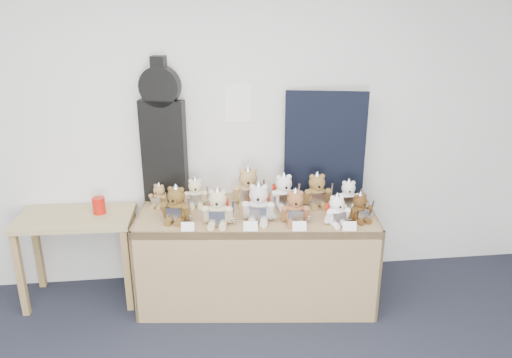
{
  "coord_description": "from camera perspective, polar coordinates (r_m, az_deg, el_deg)",
  "views": [
    {
      "loc": [
        0.09,
        -1.37,
        2.28
      ],
      "look_at": [
        0.5,
        2.0,
        1.04
      ],
      "focal_mm": 35.0,
      "sensor_mm": 36.0,
      "label": 1
    }
  ],
  "objects": [
    {
      "name": "teddy_back_far_left",
      "position": [
        3.94,
        -11.0,
        -1.95
      ],
      "size": [
        0.17,
        0.17,
        0.21
      ],
      "rotation": [
        0.0,
        0.0,
        -0.45
      ],
      "color": "#A17C4B",
      "rests_on": "display_table"
    },
    {
      "name": "entry_card_d",
      "position": [
        3.54,
        10.64,
        -5.33
      ],
      "size": [
        0.1,
        0.03,
        0.07
      ],
      "primitive_type": "cube",
      "rotation": [
        -0.24,
        0.0,
        -0.12
      ],
      "color": "white",
      "rests_on": "display_table"
    },
    {
      "name": "room_shell",
      "position": [
        3.96,
        -2.07,
        8.6
      ],
      "size": [
        6.0,
        6.0,
        6.0
      ],
      "color": "silver",
      "rests_on": "floor"
    },
    {
      "name": "entry_card_a",
      "position": [
        3.51,
        -7.82,
        -5.43
      ],
      "size": [
        0.09,
        0.03,
        0.07
      ],
      "primitive_type": "cube",
      "rotation": [
        -0.24,
        0.0,
        -0.12
      ],
      "color": "white",
      "rests_on": "display_table"
    },
    {
      "name": "teddy_back_left",
      "position": [
        3.91,
        -6.92,
        -1.63
      ],
      "size": [
        0.2,
        0.16,
        0.25
      ],
      "rotation": [
        0.0,
        0.0,
        0.01
      ],
      "color": "beige",
      "rests_on": "display_table"
    },
    {
      "name": "side_table",
      "position": [
        4.1,
        -19.8,
        -5.54
      ],
      "size": [
        0.88,
        0.51,
        0.72
      ],
      "rotation": [
        0.0,
        0.0,
        -0.03
      ],
      "color": "tan",
      "rests_on": "floor"
    },
    {
      "name": "teddy_front_far_right",
      "position": [
        3.61,
        9.2,
        -3.63
      ],
      "size": [
        0.21,
        0.18,
        0.25
      ],
      "rotation": [
        0.0,
        0.0,
        0.17
      ],
      "color": "white",
      "rests_on": "display_table"
    },
    {
      "name": "teddy_back_centre_left",
      "position": [
        3.9,
        -0.9,
        -1.03
      ],
      "size": [
        0.27,
        0.23,
        0.33
      ],
      "rotation": [
        0.0,
        0.0,
        -0.09
      ],
      "color": "tan",
      "rests_on": "display_table"
    },
    {
      "name": "teddy_back_right",
      "position": [
        3.9,
        6.97,
        -1.41
      ],
      "size": [
        0.24,
        0.19,
        0.3
      ],
      "rotation": [
        0.0,
        0.0,
        0.02
      ],
      "color": "olive",
      "rests_on": "display_table"
    },
    {
      "name": "red_cup",
      "position": [
        4.0,
        -17.51,
        -2.91
      ],
      "size": [
        0.1,
        0.1,
        0.13
      ],
      "primitive_type": "cylinder",
      "color": "red",
      "rests_on": "side_table"
    },
    {
      "name": "navy_board",
      "position": [
        4.03,
        7.87,
        3.93
      ],
      "size": [
        0.63,
        0.15,
        0.86
      ],
      "primitive_type": "cube",
      "rotation": [
        0.0,
        0.0,
        -0.21
      ],
      "color": "black",
      "rests_on": "display_table"
    },
    {
      "name": "entry_card_b",
      "position": [
        3.48,
        -0.62,
        -5.42
      ],
      "size": [
        0.1,
        0.03,
        0.07
      ],
      "primitive_type": "cube",
      "rotation": [
        -0.24,
        0.0,
        -0.12
      ],
      "color": "white",
      "rests_on": "display_table"
    },
    {
      "name": "teddy_front_end",
      "position": [
        3.69,
        11.79,
        -3.33
      ],
      "size": [
        0.2,
        0.18,
        0.24
      ],
      "rotation": [
        0.0,
        0.0,
        0.25
      ],
      "color": "#4D321A",
      "rests_on": "display_table"
    },
    {
      "name": "teddy_back_centre_right",
      "position": [
        3.86,
        3.2,
        -1.53
      ],
      "size": [
        0.25,
        0.21,
        0.3
      ],
      "rotation": [
        0.0,
        0.0,
        0.11
      ],
      "color": "white",
      "rests_on": "display_table"
    },
    {
      "name": "entry_card_c",
      "position": [
        3.49,
        4.99,
        -5.4
      ],
      "size": [
        0.1,
        0.03,
        0.07
      ],
      "primitive_type": "cube",
      "rotation": [
        -0.24,
        0.0,
        -0.12
      ],
      "color": "white",
      "rests_on": "display_table"
    },
    {
      "name": "teddy_front_centre",
      "position": [
        3.6,
        0.3,
        -2.93
      ],
      "size": [
        0.26,
        0.24,
        0.32
      ],
      "rotation": [
        0.0,
        0.0,
        -0.19
      ],
      "color": "silver",
      "rests_on": "display_table"
    },
    {
      "name": "display_table",
      "position": [
        3.82,
        0.08,
        -6.29
      ],
      "size": [
        1.87,
        0.95,
        0.75
      ],
      "rotation": [
        0.0,
        0.0,
        -0.12
      ],
      "color": "#9A7B4E",
      "rests_on": "floor"
    },
    {
      "name": "teddy_front_left",
      "position": [
        3.56,
        -4.38,
        -3.41
      ],
      "size": [
        0.25,
        0.22,
        0.31
      ],
      "rotation": [
        0.0,
        0.0,
        -0.15
      ],
      "color": "#CBBB8F",
      "rests_on": "display_table"
    },
    {
      "name": "teddy_front_far_left",
      "position": [
        3.65,
        -9.09,
        -3.01
      ],
      "size": [
        0.24,
        0.23,
        0.3
      ],
      "rotation": [
        0.0,
        0.0,
        -0.32
      ],
      "color": "brown",
      "rests_on": "display_table"
    },
    {
      "name": "teddy_front_right",
      "position": [
        3.59,
        4.49,
        -3.34
      ],
      "size": [
        0.23,
        0.19,
        0.28
      ],
      "rotation": [
        0.0,
        0.0,
        -0.11
      ],
      "color": "brown",
      "rests_on": "display_table"
    },
    {
      "name": "guitar_case",
      "position": [
        3.9,
        -10.58,
        5.17
      ],
      "size": [
        0.36,
        0.19,
        1.14
      ],
      "rotation": [
        0.0,
        0.0,
        -0.28
      ],
      "color": "black",
      "rests_on": "display_table"
    },
    {
      "name": "teddy_back_end",
      "position": [
        3.91,
        10.49,
        -1.84
      ],
      "size": [
        0.2,
        0.17,
        0.25
      ],
      "rotation": [
        0.0,
        0.0,
        -0.11
      ],
      "color": "white",
      "rests_on": "display_table"
    }
  ]
}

